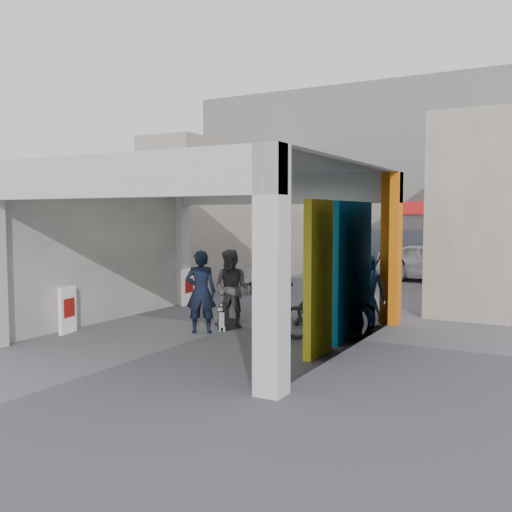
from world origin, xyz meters
The scene contains 21 objects.
ground centered at (0.00, 0.00, 0.00)m, with size 90.00×90.00×0.00m, color #5E5D63.
arcade_canopy centered at (0.54, -0.82, 2.30)m, with size 6.40×6.45×6.40m.
far_building centered at (0.00, 13.99, 3.99)m, with size 18.00×4.08×8.00m.
plaza_bldg_left centered at (-4.50, 7.50, 2.50)m, with size 2.00×9.00×5.00m, color #C1B4A0.
plaza_bldg_right centered at (4.50, 7.50, 2.50)m, with size 2.00×9.00×5.00m, color #C1B4A0.
bollard_left centered at (-1.60, 2.52, 0.45)m, with size 0.09×0.09×0.89m, color gray.
bollard_center centered at (-0.12, 2.34, 0.43)m, with size 0.09×0.09×0.86m, color gray.
bollard_right centered at (1.57, 2.42, 0.41)m, with size 0.09×0.09×0.83m, color gray.
advert_board_near centered at (-2.75, -2.38, 0.51)m, with size 0.21×0.55×1.00m.
advert_board_far centered at (-2.75, 1.99, 0.51)m, with size 0.12×0.55×1.00m.
cafe_set centered at (-1.95, 5.10, 0.28)m, with size 1.30×1.05×0.79m.
produce_stand centered at (-1.88, 5.34, 0.34)m, with size 1.31×0.71×0.86m.
crate_stack centered at (0.43, 8.41, 0.28)m, with size 0.55×0.50×0.56m.
border_collie centered at (0.05, -0.52, 0.25)m, with size 0.24×0.46×0.64m.
man_with_dog centered at (-0.26, -0.98, 0.89)m, with size 0.65×0.43×1.78m, color black.
man_back_turned centered at (0.00, -0.16, 0.88)m, with size 0.85×0.66×1.75m, color #424345.
man_elderly centered at (2.60, 1.50, 0.82)m, with size 0.80×0.52×1.64m, color #618FBD.
man_crates centered at (1.34, 7.88, 0.90)m, with size 1.05×0.44×1.79m, color black.
bicycle_front centered at (2.13, 0.82, 0.49)m, with size 0.65×1.86×0.98m, color black.
bicycle_rear centered at (2.30, -0.35, 0.53)m, with size 0.50×1.77×1.07m, color black.
white_van centered at (2.18, 11.00, 0.73)m, with size 1.74×4.31×1.47m, color white.
Camera 1 is at (6.61, -10.98, 2.53)m, focal length 40.00 mm.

